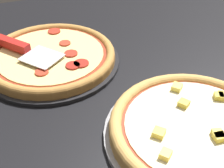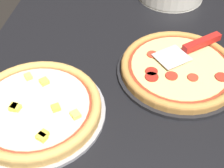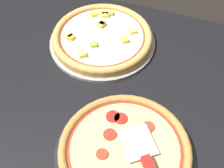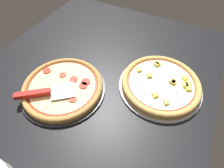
# 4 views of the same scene
# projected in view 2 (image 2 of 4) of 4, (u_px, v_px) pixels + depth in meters

# --- Properties ---
(ground_plane) EXTENTS (1.35, 1.02, 0.04)m
(ground_plane) POSITION_uv_depth(u_px,v_px,m) (153.00, 90.00, 0.85)
(ground_plane) COLOR black
(pizza_pan_front) EXTENTS (0.34, 0.34, 0.01)m
(pizza_pan_front) POSITION_uv_depth(u_px,v_px,m) (178.00, 72.00, 0.87)
(pizza_pan_front) COLOR black
(pizza_pan_front) RESTS_ON ground_plane
(pizza_front) EXTENTS (0.32, 0.32, 0.03)m
(pizza_front) POSITION_uv_depth(u_px,v_px,m) (179.00, 67.00, 0.86)
(pizza_front) COLOR #B77F3D
(pizza_front) RESTS_ON pizza_pan_front
(pizza_pan_back) EXTENTS (0.34, 0.34, 0.01)m
(pizza_pan_back) POSITION_uv_depth(u_px,v_px,m) (37.00, 112.00, 0.77)
(pizza_pan_back) COLOR #939399
(pizza_pan_back) RESTS_ON ground_plane
(pizza_back) EXTENTS (0.32, 0.32, 0.03)m
(pizza_back) POSITION_uv_depth(u_px,v_px,m) (35.00, 107.00, 0.75)
(pizza_back) COLOR tan
(pizza_back) RESTS_ON pizza_pan_back
(serving_spatula) EXTENTS (0.17, 0.20, 0.02)m
(serving_spatula) POSITION_uv_depth(u_px,v_px,m) (196.00, 45.00, 0.89)
(serving_spatula) COLOR silver
(serving_spatula) RESTS_ON pizza_front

